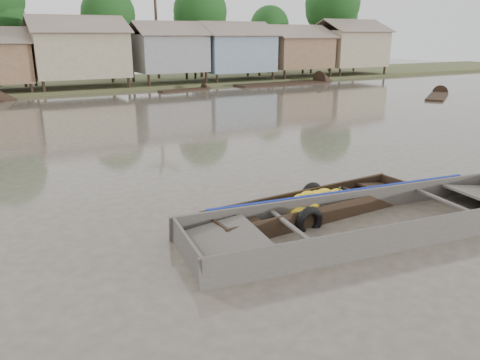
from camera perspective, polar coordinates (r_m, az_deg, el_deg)
ground at (r=9.65m, az=0.11°, el=-7.31°), size 120.00×120.00×0.00m
riverbank at (r=40.22m, az=-18.99°, el=15.06°), size 120.00×12.47×10.22m
banana_boat at (r=11.12m, az=9.09°, el=-3.25°), size 5.65×1.61×0.77m
viewer_boat at (r=10.55m, az=16.07°, el=-5.32°), size 8.71×3.23×0.68m
distant_boats at (r=34.17m, az=-8.02°, el=10.30°), size 45.10×15.08×0.35m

